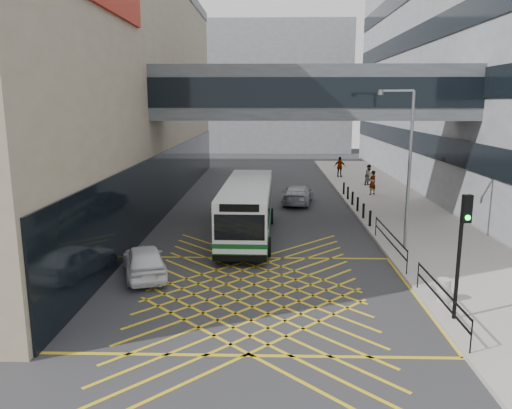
# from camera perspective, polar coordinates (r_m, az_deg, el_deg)

# --- Properties ---
(ground) EXTENTS (120.00, 120.00, 0.00)m
(ground) POSITION_cam_1_polar(r_m,az_deg,el_deg) (18.71, -0.32, -10.31)
(ground) COLOR #333335
(building_far) EXTENTS (28.00, 16.00, 18.00)m
(building_far) POSITION_cam_1_polar(r_m,az_deg,el_deg) (77.42, -0.44, 13.08)
(building_far) COLOR gray
(building_far) RESTS_ON ground
(skybridge) EXTENTS (20.00, 4.10, 3.00)m
(skybridge) POSITION_cam_1_polar(r_m,az_deg,el_deg) (29.46, 6.39, 12.53)
(skybridge) COLOR #4D5257
(skybridge) RESTS_ON ground
(pavement) EXTENTS (6.00, 54.00, 0.16)m
(pavement) POSITION_cam_1_polar(r_m,az_deg,el_deg) (34.14, 15.77, -0.51)
(pavement) COLOR #A49F96
(pavement) RESTS_ON ground
(box_junction) EXTENTS (12.00, 9.00, 0.01)m
(box_junction) POSITION_cam_1_polar(r_m,az_deg,el_deg) (18.71, -0.32, -10.30)
(box_junction) COLOR gold
(box_junction) RESTS_ON ground
(bus) EXTENTS (2.78, 10.40, 2.90)m
(bus) POSITION_cam_1_polar(r_m,az_deg,el_deg) (26.16, -0.97, -0.39)
(bus) COLOR silver
(bus) RESTS_ON ground
(car_white) EXTENTS (3.02, 4.60, 1.36)m
(car_white) POSITION_cam_1_polar(r_m,az_deg,el_deg) (20.92, -12.64, -6.23)
(car_white) COLOR white
(car_white) RESTS_ON ground
(car_dark) EXTENTS (2.35, 4.61, 1.38)m
(car_dark) POSITION_cam_1_polar(r_m,az_deg,el_deg) (32.23, -2.48, 0.32)
(car_dark) COLOR black
(car_dark) RESTS_ON ground
(car_silver) EXTENTS (2.67, 4.84, 1.42)m
(car_silver) POSITION_cam_1_polar(r_m,az_deg,el_deg) (35.07, 4.83, 1.25)
(car_silver) COLOR #9FA2A8
(car_silver) RESTS_ON ground
(traffic_light) EXTENTS (0.31, 0.48, 4.09)m
(traffic_light) POSITION_cam_1_polar(r_m,az_deg,el_deg) (16.72, 22.50, -3.72)
(traffic_light) COLOR black
(traffic_light) RESTS_ON pavement
(street_lamp) EXTENTS (1.65, 0.73, 7.39)m
(street_lamp) POSITION_cam_1_polar(r_m,az_deg,el_deg) (24.18, 16.78, 4.91)
(street_lamp) COLOR slate
(street_lamp) RESTS_ON pavement
(litter_bin) EXTENTS (0.47, 0.47, 0.82)m
(litter_bin) POSITION_cam_1_polar(r_m,az_deg,el_deg) (18.79, 20.65, -9.15)
(litter_bin) COLOR #ADA89E
(litter_bin) RESTS_ON pavement
(kerb_railings) EXTENTS (0.05, 12.54, 1.00)m
(kerb_railings) POSITION_cam_1_polar(r_m,az_deg,el_deg) (20.85, 17.08, -5.96)
(kerb_railings) COLOR black
(kerb_railings) RESTS_ON pavement
(bollards) EXTENTS (0.14, 10.14, 0.90)m
(bollards) POSITION_cam_1_polar(r_m,az_deg,el_deg) (33.46, 11.25, 0.39)
(bollards) COLOR black
(bollards) RESTS_ON pavement
(pedestrian_a) EXTENTS (0.88, 0.83, 1.81)m
(pedestrian_a) POSITION_cam_1_polar(r_m,az_deg,el_deg) (38.50, 13.16, 2.44)
(pedestrian_a) COLOR gray
(pedestrian_a) RESTS_ON pavement
(pedestrian_b) EXTENTS (0.94, 0.93, 1.72)m
(pedestrian_b) POSITION_cam_1_polar(r_m,az_deg,el_deg) (42.90, 12.80, 3.31)
(pedestrian_b) COLOR gray
(pedestrian_b) RESTS_ON pavement
(pedestrian_c) EXTENTS (1.22, 0.88, 1.88)m
(pedestrian_c) POSITION_cam_1_polar(r_m,az_deg,el_deg) (47.09, 9.57, 4.25)
(pedestrian_c) COLOR gray
(pedestrian_c) RESTS_ON pavement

